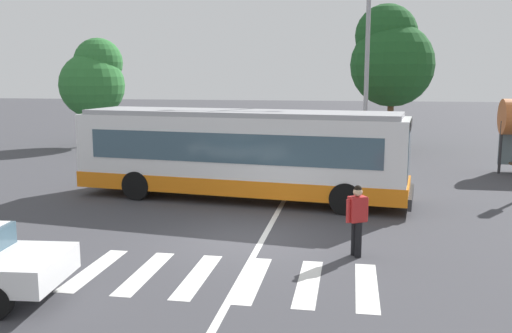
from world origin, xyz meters
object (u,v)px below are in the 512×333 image
(parked_car_white, at_px, (256,138))
(background_tree_left, at_px, (94,79))
(parked_car_red, at_px, (358,141))
(twin_arm_street_lamp, at_px, (368,33))
(city_transit_bus, at_px, (240,154))
(background_tree_right, at_px, (391,56))
(pedestrian_crossing_street, at_px, (357,217))
(parked_car_charcoal, at_px, (305,141))

(parked_car_white, relative_size, background_tree_left, 0.71)
(parked_car_red, relative_size, background_tree_left, 0.70)
(parked_car_white, bearing_deg, background_tree_left, 173.68)
(twin_arm_street_lamp, relative_size, background_tree_left, 1.56)
(city_transit_bus, distance_m, parked_car_white, 12.02)
(background_tree_left, bearing_deg, background_tree_right, 5.81)
(pedestrian_crossing_street, height_order, parked_car_red, pedestrian_crossing_street)
(parked_car_red, bearing_deg, background_tree_right, 60.92)
(parked_car_red, height_order, twin_arm_street_lamp, twin_arm_street_lamp)
(parked_car_white, height_order, twin_arm_street_lamp, twin_arm_street_lamp)
(city_transit_bus, height_order, parked_car_red, city_transit_bus)
(parked_car_white, distance_m, background_tree_right, 9.09)
(parked_car_white, relative_size, parked_car_red, 1.00)
(parked_car_white, xyz_separation_m, background_tree_right, (7.33, 2.87, 4.54))
(parked_car_red, xyz_separation_m, background_tree_right, (1.73, 3.11, 4.54))
(twin_arm_street_lamp, relative_size, background_tree_right, 1.22)
(background_tree_left, bearing_deg, city_transit_bus, -48.47)
(pedestrian_crossing_street, distance_m, parked_car_white, 18.36)
(city_transit_bus, distance_m, background_tree_right, 16.30)
(twin_arm_street_lamp, bearing_deg, city_transit_bus, -120.60)
(parked_car_charcoal, distance_m, parked_car_red, 2.83)
(parked_car_red, distance_m, background_tree_left, 16.01)
(parked_car_white, distance_m, parked_car_charcoal, 2.91)
(parked_car_red, distance_m, twin_arm_street_lamp, 6.87)
(background_tree_left, bearing_deg, parked_car_white, -6.32)
(parked_car_charcoal, xyz_separation_m, background_tree_right, (4.51, 3.60, 4.54))
(background_tree_right, bearing_deg, pedestrian_crossing_street, -95.30)
(background_tree_right, bearing_deg, parked_car_charcoal, -141.40)
(pedestrian_crossing_street, bearing_deg, city_transit_bus, 124.87)
(parked_car_charcoal, distance_m, twin_arm_street_lamp, 7.23)
(parked_car_red, bearing_deg, parked_car_white, 177.61)
(pedestrian_crossing_street, distance_m, twin_arm_street_lamp, 13.96)
(twin_arm_street_lamp, height_order, background_tree_right, twin_arm_street_lamp)
(pedestrian_crossing_street, relative_size, parked_car_charcoal, 0.38)
(pedestrian_crossing_street, xyz_separation_m, background_tree_right, (1.89, 20.41, 4.34))
(city_transit_bus, relative_size, pedestrian_crossing_street, 6.79)
(pedestrian_crossing_street, relative_size, background_tree_right, 0.21)
(pedestrian_crossing_street, distance_m, background_tree_right, 20.95)
(pedestrian_crossing_street, distance_m, background_tree_left, 24.40)
(parked_car_white, height_order, parked_car_charcoal, same)
(pedestrian_crossing_street, height_order, twin_arm_street_lamp, twin_arm_street_lamp)
(city_transit_bus, height_order, background_tree_right, background_tree_right)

